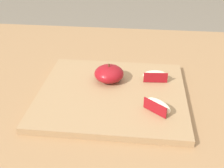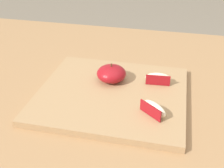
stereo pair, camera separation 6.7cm
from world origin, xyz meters
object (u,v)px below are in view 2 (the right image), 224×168
(cutting_board, at_px, (112,94))
(apple_wedge_middle, at_px, (158,78))
(apple_wedge_front, at_px, (154,109))
(apple_half_skin_up, at_px, (111,74))

(cutting_board, xyz_separation_m, apple_wedge_middle, (0.10, 0.06, 0.02))
(apple_wedge_front, bearing_deg, cutting_board, 147.21)
(cutting_board, distance_m, apple_half_skin_up, 0.06)
(apple_half_skin_up, relative_size, apple_wedge_middle, 1.15)
(cutting_board, distance_m, apple_wedge_front, 0.13)
(apple_wedge_front, xyz_separation_m, apple_wedge_middle, (-0.00, 0.13, 0.00))
(cutting_board, bearing_deg, apple_half_skin_up, 104.71)
(apple_wedge_middle, bearing_deg, apple_half_skin_up, -173.21)
(apple_half_skin_up, distance_m, apple_wedge_front, 0.17)
(apple_half_skin_up, bearing_deg, cutting_board, -75.29)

